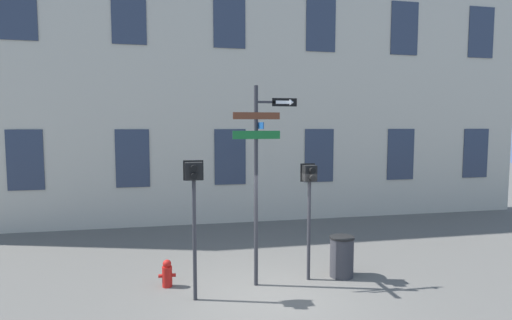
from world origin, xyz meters
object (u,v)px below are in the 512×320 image
at_px(pedestrian_signal_right, 309,191).
at_px(pedestrian_signal_left, 194,191).
at_px(trash_bin, 342,256).
at_px(street_sign_pole, 259,167).
at_px(fire_hydrant, 167,274).

bearing_deg(pedestrian_signal_right, pedestrian_signal_left, -167.53).
bearing_deg(pedestrian_signal_left, pedestrian_signal_right, 12.47).
bearing_deg(trash_bin, pedestrian_signal_right, -177.50).
height_order(street_sign_pole, fire_hydrant, street_sign_pole).
xyz_separation_m(street_sign_pole, pedestrian_signal_left, (-1.45, -0.50, -0.43)).
bearing_deg(pedestrian_signal_left, fire_hydrant, 125.58).
relative_size(fire_hydrant, trash_bin, 0.64).
distance_m(street_sign_pole, pedestrian_signal_right, 1.34).
bearing_deg(trash_bin, fire_hydrant, 177.31).
bearing_deg(pedestrian_signal_right, street_sign_pole, -176.06).
distance_m(pedestrian_signal_left, fire_hydrant, 2.21).
relative_size(pedestrian_signal_left, trash_bin, 2.98).
xyz_separation_m(pedestrian_signal_right, fire_hydrant, (-3.23, 0.23, -1.80)).
height_order(street_sign_pole, trash_bin, street_sign_pole).
bearing_deg(trash_bin, street_sign_pole, -176.65).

